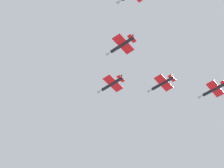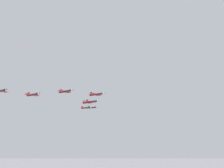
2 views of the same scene
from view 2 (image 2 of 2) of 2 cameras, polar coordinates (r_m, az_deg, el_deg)
jet_lead at (r=129.61m, az=-4.29°, el=-2.81°), size 11.41×8.98×2.46m
jet_port_inner at (r=147.79m, az=-5.61°, el=-4.80°), size 11.41×8.98×2.46m
jet_starboard_inner at (r=130.55m, az=-12.65°, el=-1.96°), size 11.41×8.98×2.46m
jet_port_outer at (r=166.83m, az=-6.63°, el=-5.04°), size 11.41×8.98×2.46m
jet_starboard_outer at (r=133.52m, az=-20.89°, el=-2.71°), size 11.41×8.98×2.46m
jet_center_rear at (r=184.39m, az=-7.17°, el=-6.47°), size 11.41×8.98×2.46m
jet_port_trail at (r=138.67m, az=-28.15°, el=-1.63°), size 11.41×8.98×2.46m
jet_starboard_trail at (r=196.18m, az=-5.44°, el=-6.42°), size 11.41×8.98×2.46m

